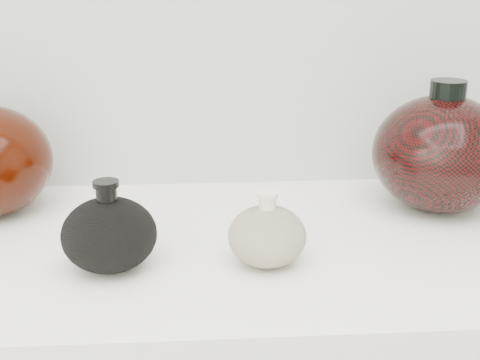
{
  "coord_description": "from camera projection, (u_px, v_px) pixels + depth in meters",
  "views": [
    {
      "loc": [
        -0.02,
        0.1,
        1.28
      ],
      "look_at": [
        0.04,
        0.92,
        1.0
      ],
      "focal_mm": 50.0,
      "sensor_mm": 36.0,
      "label": 1
    }
  ],
  "objects": [
    {
      "name": "black_gourd_vase",
      "position": [
        109.0,
        234.0,
        0.84
      ],
      "size": [
        0.12,
        0.12,
        0.12
      ],
      "color": "black",
      "rests_on": "display_counter"
    },
    {
      "name": "cream_gourd_vase",
      "position": [
        267.0,
        235.0,
        0.85
      ],
      "size": [
        0.11,
        0.11,
        0.1
      ],
      "color": "beige",
      "rests_on": "display_counter"
    },
    {
      "name": "right_round_pot",
      "position": [
        442.0,
        153.0,
        1.02
      ],
      "size": [
        0.22,
        0.22,
        0.2
      ],
      "color": "black",
      "rests_on": "display_counter"
    }
  ]
}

